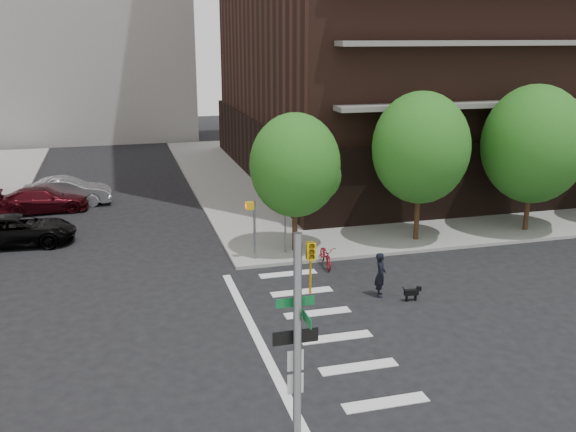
{
  "coord_description": "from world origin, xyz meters",
  "views": [
    {
      "loc": [
        -3.54,
        -17.99,
        9.57
      ],
      "look_at": [
        3.0,
        6.0,
        2.5
      ],
      "focal_mm": 40.0,
      "sensor_mm": 36.0,
      "label": 1
    }
  ],
  "objects_px": {
    "dog_walker": "(380,275)",
    "parked_car_maroon": "(43,200)",
    "parked_car_black": "(18,230)",
    "traffic_signal": "(299,403)",
    "parked_car_silver": "(67,192)",
    "scooter": "(326,255)"
  },
  "relations": [
    {
      "from": "scooter",
      "to": "dog_walker",
      "type": "height_order",
      "value": "dog_walker"
    },
    {
      "from": "parked_car_black",
      "to": "parked_car_silver",
      "type": "distance_m",
      "value": 7.3
    },
    {
      "from": "parked_car_maroon",
      "to": "scooter",
      "type": "relative_size",
      "value": 2.65
    },
    {
      "from": "parked_car_maroon",
      "to": "parked_car_black",
      "type": "bearing_deg",
      "value": 170.91
    },
    {
      "from": "dog_walker",
      "to": "parked_car_maroon",
      "type": "bearing_deg",
      "value": 60.47
    },
    {
      "from": "parked_car_black",
      "to": "scooter",
      "type": "distance_m",
      "value": 14.56
    },
    {
      "from": "parked_car_black",
      "to": "dog_walker",
      "type": "height_order",
      "value": "dog_walker"
    },
    {
      "from": "parked_car_silver",
      "to": "dog_walker",
      "type": "height_order",
      "value": "dog_walker"
    },
    {
      "from": "traffic_signal",
      "to": "parked_car_silver",
      "type": "bearing_deg",
      "value": 102.12
    },
    {
      "from": "parked_car_black",
      "to": "parked_car_silver",
      "type": "height_order",
      "value": "parked_car_silver"
    },
    {
      "from": "parked_car_maroon",
      "to": "parked_car_silver",
      "type": "relative_size",
      "value": 0.98
    },
    {
      "from": "parked_car_maroon",
      "to": "dog_walker",
      "type": "relative_size",
      "value": 2.8
    },
    {
      "from": "traffic_signal",
      "to": "parked_car_silver",
      "type": "xyz_separation_m",
      "value": [
        -5.92,
        27.58,
        -1.89
      ]
    },
    {
      "from": "parked_car_black",
      "to": "parked_car_silver",
      "type": "bearing_deg",
      "value": -11.07
    },
    {
      "from": "parked_car_maroon",
      "to": "traffic_signal",
      "type": "bearing_deg",
      "value": -168.07
    },
    {
      "from": "scooter",
      "to": "parked_car_silver",
      "type": "bearing_deg",
      "value": 134.46
    },
    {
      "from": "parked_car_silver",
      "to": "scooter",
      "type": "distance_m",
      "value": 17.62
    },
    {
      "from": "parked_car_black",
      "to": "dog_walker",
      "type": "xyz_separation_m",
      "value": [
        13.95,
        -10.15,
        0.14
      ]
    },
    {
      "from": "parked_car_black",
      "to": "parked_car_maroon",
      "type": "relative_size",
      "value": 1.08
    },
    {
      "from": "parked_car_maroon",
      "to": "dog_walker",
      "type": "bearing_deg",
      "value": -143.3
    },
    {
      "from": "parked_car_silver",
      "to": "parked_car_maroon",
      "type": "bearing_deg",
      "value": 138.51
    },
    {
      "from": "traffic_signal",
      "to": "parked_car_black",
      "type": "height_order",
      "value": "traffic_signal"
    }
  ]
}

